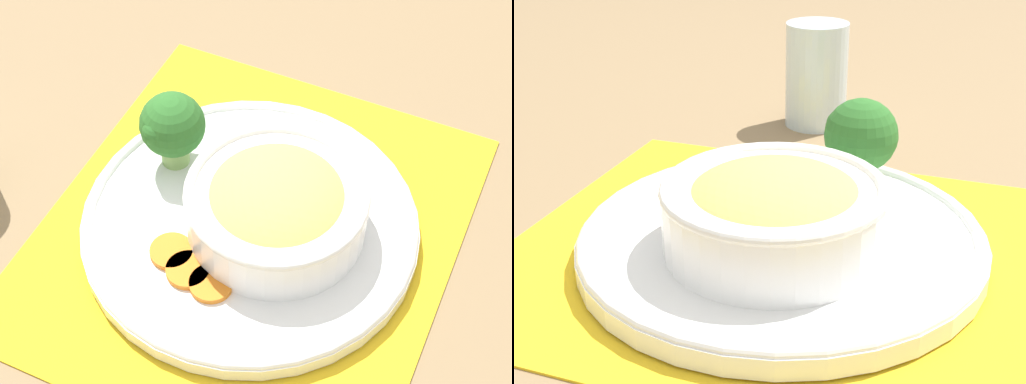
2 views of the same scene
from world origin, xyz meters
TOP-DOWN VIEW (x-y plane):
  - ground_plane at (0.00, 0.00)m, footprint 4.00×4.00m
  - placemat at (0.00, 0.00)m, footprint 0.47×0.42m
  - plate at (0.00, 0.00)m, footprint 0.32×0.32m
  - bowl at (0.00, -0.03)m, footprint 0.17×0.17m
  - broccoli_floret at (0.05, 0.10)m, footprint 0.07×0.07m
  - carrot_slice_near at (-0.06, 0.06)m, footprint 0.04×0.04m
  - carrot_slice_middle at (-0.08, 0.03)m, footprint 0.04×0.04m
  - carrot_slice_far at (-0.08, 0.01)m, footprint 0.04×0.04m
  - water_glass at (-0.03, 0.31)m, footprint 0.07×0.07m

SIDE VIEW (x-z plane):
  - ground_plane at x=0.00m, z-range 0.00..0.00m
  - placemat at x=0.00m, z-range 0.00..0.00m
  - plate at x=0.00m, z-range 0.00..0.03m
  - carrot_slice_near at x=-0.06m, z-range 0.02..0.03m
  - carrot_slice_middle at x=-0.08m, z-range 0.02..0.03m
  - carrot_slice_far at x=-0.08m, z-range 0.02..0.03m
  - bowl at x=0.00m, z-range 0.02..0.09m
  - water_glass at x=-0.03m, z-range -0.01..0.11m
  - broccoli_floret at x=0.05m, z-range 0.03..0.11m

